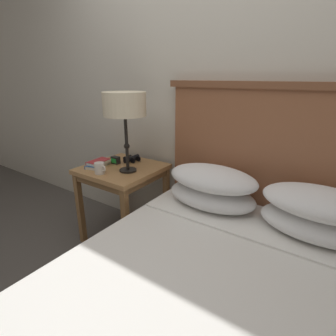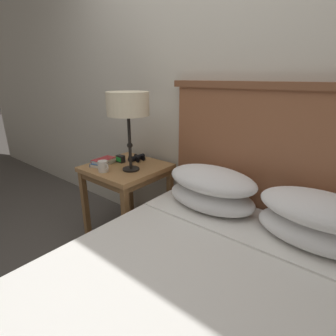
# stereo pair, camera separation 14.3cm
# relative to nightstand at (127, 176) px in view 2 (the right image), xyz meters

# --- Properties ---
(ground_plane) EXTENTS (20.00, 20.00, 0.00)m
(ground_plane) POSITION_rel_nightstand_xyz_m (0.55, -0.64, -0.57)
(ground_plane) COLOR #514C47
(ground_plane) RESTS_ON ground
(wall_back) EXTENTS (8.00, 0.06, 2.60)m
(wall_back) POSITION_rel_nightstand_xyz_m (0.55, 0.36, 0.73)
(wall_back) COLOR beige
(wall_back) RESTS_ON ground_plane
(nightstand) EXTENTS (0.58, 0.58, 0.66)m
(nightstand) POSITION_rel_nightstand_xyz_m (0.00, 0.00, 0.00)
(nightstand) COLOR #AD7A47
(nightstand) RESTS_ON ground_plane
(bed) EXTENTS (1.54, 1.93, 1.32)m
(bed) POSITION_rel_nightstand_xyz_m (1.07, -0.53, -0.25)
(bed) COLOR brown
(bed) RESTS_ON ground_plane
(table_lamp) EXTENTS (0.31, 0.31, 0.59)m
(table_lamp) POSITION_rel_nightstand_xyz_m (0.11, -0.05, 0.58)
(table_lamp) COLOR black
(table_lamp) RESTS_ON nightstand
(book_on_nightstand) EXTENTS (0.16, 0.22, 0.03)m
(book_on_nightstand) POSITION_rel_nightstand_xyz_m (-0.17, -0.10, 0.10)
(book_on_nightstand) COLOR silver
(book_on_nightstand) RESTS_ON nightstand
(book_stacked_on_top) EXTENTS (0.12, 0.18, 0.02)m
(book_stacked_on_top) POSITION_rel_nightstand_xyz_m (-0.16, -0.10, 0.13)
(book_stacked_on_top) COLOR silver
(book_stacked_on_top) RESTS_ON book_on_nightstand
(binoculars_pair) EXTENTS (0.14, 0.16, 0.05)m
(binoculars_pair) POSITION_rel_nightstand_xyz_m (-0.04, 0.16, 0.11)
(binoculars_pair) COLOR black
(binoculars_pair) RESTS_ON nightstand
(coffee_mug) EXTENTS (0.10, 0.08, 0.08)m
(coffee_mug) POSITION_rel_nightstand_xyz_m (-0.03, -0.21, 0.13)
(coffee_mug) COLOR silver
(coffee_mug) RESTS_ON nightstand
(alarm_clock) EXTENTS (0.07, 0.05, 0.06)m
(alarm_clock) POSITION_rel_nightstand_xyz_m (-0.10, 0.03, 0.12)
(alarm_clock) COLOR black
(alarm_clock) RESTS_ON nightstand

